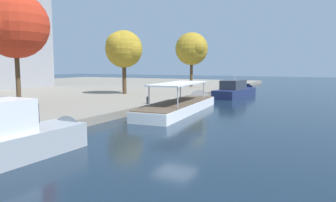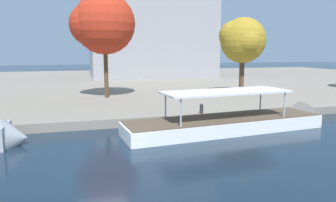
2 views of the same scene
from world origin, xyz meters
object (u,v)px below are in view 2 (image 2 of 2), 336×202
object	(u,v)px
tour_boat_2	(239,126)
tree_2	(101,23)
tree_1	(242,40)
mooring_bollard_1	(201,108)

from	to	relation	value
tour_boat_2	tree_2	bearing A→B (deg)	115.77
tree_1	mooring_bollard_1	bearing A→B (deg)	-133.21
tour_boat_2	tree_1	distance (m)	13.95
tour_boat_2	tree_2	world-z (taller)	tree_2
tour_boat_2	mooring_bollard_1	distance (m)	3.38
tour_boat_2	tree_1	bearing A→B (deg)	55.71
tour_boat_2	tree_2	size ratio (longest dim) A/B	1.47
tree_1	tree_2	bearing A→B (deg)	171.70
mooring_bollard_1	tree_2	distance (m)	13.75
mooring_bollard_1	tree_1	size ratio (longest dim) A/B	0.09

